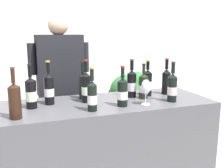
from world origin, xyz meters
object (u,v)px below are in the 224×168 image
wine_bottle_3 (147,83)px  potted_shrub (126,97)px  wine_bottle_2 (15,100)px  wine_bottle_6 (92,96)px  wine_bottle_0 (132,84)px  wine_bottle_8 (83,85)px  wine_glass (146,88)px  wine_bottle_4 (143,86)px  wine_bottle_9 (49,88)px  wine_bottle_7 (166,80)px  wine_bottle_10 (122,92)px  wine_bottle_11 (172,87)px  person_server (61,100)px  wine_bottle_1 (86,87)px  wine_bottle_5 (31,93)px

wine_bottle_3 → potted_shrub: size_ratio=0.32×
wine_bottle_2 → wine_bottle_6: wine_bottle_2 is taller
wine_bottle_0 → wine_bottle_8: wine_bottle_0 is taller
wine_bottle_2 → wine_glass: 0.98m
wine_bottle_4 → wine_bottle_9: 0.80m
wine_bottle_3 → wine_bottle_7: bearing=-2.2°
wine_bottle_0 → wine_bottle_10: wine_bottle_0 is taller
wine_bottle_2 → wine_bottle_9: bearing=48.5°
wine_bottle_9 → wine_bottle_2: bearing=-131.5°
wine_bottle_11 → person_server: bearing=135.4°
wine_bottle_0 → potted_shrub: size_ratio=0.33×
wine_bottle_0 → potted_shrub: 1.00m
potted_shrub → wine_bottle_6: bearing=-123.0°
wine_glass → wine_bottle_1: bearing=152.1°
wine_bottle_4 → wine_bottle_6: bearing=-158.1°
wine_bottle_7 → potted_shrub: bearing=92.4°
person_server → wine_bottle_9: bearing=-106.9°
wine_bottle_1 → person_server: bearing=102.6°
wine_bottle_4 → wine_bottle_10: size_ratio=0.96×
wine_bottle_3 → potted_shrub: bearing=80.0°
wine_glass → wine_bottle_4: bearing=69.2°
wine_bottle_4 → wine_glass: wine_bottle_4 is taller
potted_shrub → wine_bottle_10: bearing=-114.0°
person_server → potted_shrub: 0.93m
wine_bottle_8 → wine_glass: size_ratio=1.60×
wine_bottle_7 → wine_bottle_9: size_ratio=0.96×
wine_bottle_3 → potted_shrub: wine_bottle_3 is taller
wine_bottle_3 → wine_bottle_4: (-0.08, -0.09, -0.01)m
wine_bottle_7 → potted_shrub: wine_bottle_7 is taller
wine_bottle_11 → wine_glass: size_ratio=1.66×
wine_bottle_1 → wine_bottle_9: same height
wine_bottle_3 → wine_bottle_5: wine_bottle_5 is taller
wine_bottle_4 → wine_bottle_10: bearing=-148.0°
wine_bottle_8 → potted_shrub: (0.74, 0.79, -0.36)m
wine_bottle_10 → wine_bottle_11: 0.44m
wine_bottle_4 → wine_bottle_8: bearing=161.7°
wine_bottle_3 → wine_bottle_9: size_ratio=0.93×
wine_bottle_4 → wine_bottle_5: (-0.94, 0.02, 0.01)m
wine_bottle_0 → wine_bottle_4: bearing=-45.0°
wine_bottle_5 → wine_bottle_1: bearing=3.7°
wine_bottle_7 → wine_bottle_8: (-0.77, 0.09, -0.01)m
wine_bottle_4 → wine_bottle_8: 0.53m
wine_bottle_4 → wine_bottle_9: (-0.80, 0.08, 0.02)m
wine_bottle_0 → wine_bottle_9: bearing=179.9°
wine_bottle_3 → wine_bottle_9: wine_bottle_9 is taller
wine_bottle_7 → person_server: size_ratio=0.20×
wine_glass → wine_bottle_11: bearing=2.7°
wine_bottle_7 → wine_glass: (-0.34, -0.26, 0.01)m
wine_bottle_1 → wine_bottle_8: wine_bottle_1 is taller
wine_bottle_2 → potted_shrub: (1.28, 1.16, -0.36)m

